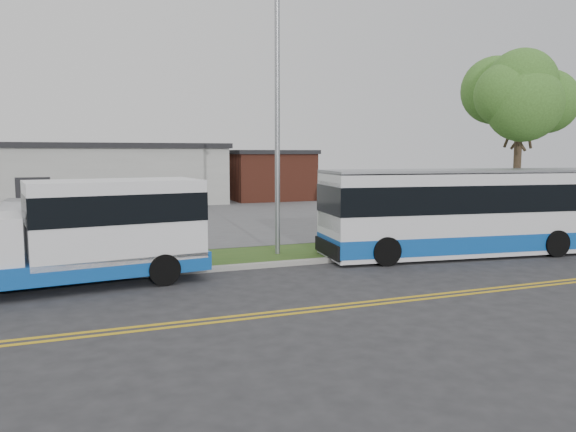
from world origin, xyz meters
name	(u,v)px	position (x,y,z in m)	size (l,w,h in m)	color
ground	(215,279)	(0.00, 0.00, 0.00)	(140.00, 140.00, 0.00)	#28282B
lane_line_north	(255,314)	(0.00, -3.85, 0.01)	(70.00, 0.12, 0.01)	gold
lane_line_south	(259,317)	(0.00, -4.15, 0.01)	(70.00, 0.12, 0.01)	gold
curb	(206,269)	(0.00, 1.10, 0.07)	(80.00, 0.30, 0.15)	#9E9B93
verge	(194,260)	(0.00, 2.90, 0.05)	(80.00, 3.30, 0.10)	#264D19
parking_lot	(144,217)	(0.00, 17.00, 0.05)	(80.00, 25.00, 0.10)	#4C4C4F
commercial_building	(37,175)	(-6.00, 27.00, 2.18)	(25.40, 10.40, 4.35)	#9E9E99
brick_wing	(265,175)	(10.50, 26.00, 1.96)	(6.30, 7.30, 3.90)	brown
tree_east	(520,93)	(14.00, 3.00, 6.20)	(5.20, 5.20, 8.33)	#3A2B1F
streetlight_near	(278,108)	(3.00, 2.73, 5.23)	(0.35, 1.53, 9.50)	gray
shuttle_bus	(88,229)	(-3.45, 0.69, 1.57)	(7.87, 3.37, 2.93)	#0F4BA4
transit_bus	(473,212)	(9.77, 0.60, 1.57)	(11.40, 3.90, 3.10)	silver
pedestrian	(145,242)	(-1.74, 2.03, 0.89)	(0.58, 0.38, 1.58)	black
parked_car_a	(94,214)	(-2.83, 12.56, 0.77)	(1.42, 4.08, 1.34)	#AFB1B6
parked_car_b	(12,214)	(-6.57, 14.47, 0.74)	(1.79, 4.41, 1.28)	white
grocery_bag_left	(137,264)	(-2.04, 1.78, 0.26)	(0.32, 0.32, 0.32)	white
grocery_bag_right	(154,260)	(-1.44, 2.28, 0.26)	(0.32, 0.32, 0.32)	white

